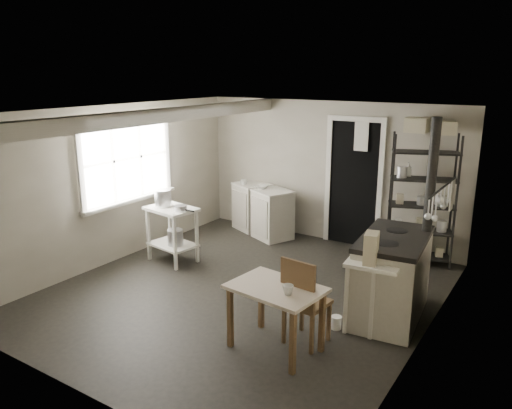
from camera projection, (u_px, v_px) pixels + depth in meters
The scene contains 31 objects.
floor at pixel (243, 292), 6.43m from camera, with size 5.00×5.00×0.00m, color black.
ceiling at pixel (242, 111), 5.83m from camera, with size 5.00×5.00×0.00m, color silver.
wall_back at pixel (329, 172), 8.16m from camera, with size 4.50×0.02×2.30m, color #AAA391.
wall_front at pixel (72, 273), 4.10m from camera, with size 4.50×0.02×2.30m, color #AAA391.
wall_left at pixel (116, 184), 7.31m from camera, with size 0.02×5.00×2.30m, color #AAA391.
wall_right at pixel (430, 238), 4.96m from camera, with size 0.02×5.00×2.30m, color #AAA391.
window at pixel (126, 159), 7.37m from camera, with size 0.12×1.76×1.28m, color silver, non-canonical shape.
doorway at pixel (353, 185), 7.94m from camera, with size 0.96×0.10×2.08m, color silver, non-canonical shape.
ceiling_beam at pixel (166, 115), 6.49m from camera, with size 0.18×5.00×0.18m, color silver, non-canonical shape.
wallpaper_panel at pixel (429, 238), 4.96m from camera, with size 0.01×5.00×2.30m, color beige, non-canonical shape.
utensil_rail at pixel (442, 187), 5.37m from camera, with size 0.06×1.20×0.44m, color silver, non-canonical shape.
prep_table at pixel (172, 235), 7.38m from camera, with size 0.72×0.52×0.83m, color silver, non-canonical shape.
stockpot at pixel (163, 198), 7.33m from camera, with size 0.25×0.25×0.27m, color silver.
saucepan at pixel (181, 209), 7.12m from camera, with size 0.19×0.19×0.11m, color silver.
bucket at pixel (175, 238), 7.32m from camera, with size 0.23×0.23×0.25m, color silver.
base_cabinets at pixel (262, 208), 8.64m from camera, with size 1.26×0.54×0.83m, color beige, non-canonical shape.
mixing_bowl at pixel (261, 181), 8.40m from camera, with size 0.30×0.30×0.07m, color silver.
counter_cup at pixel (244, 177), 8.66m from camera, with size 0.12×0.12×0.09m, color silver.
shelf_rack at pixel (422, 201), 7.14m from camera, with size 0.91×0.35×1.92m, color black, non-canonical shape.
shelf_jar at pixel (408, 170), 7.19m from camera, with size 0.09×0.09×0.20m, color silver.
storage_box_a at pixel (417, 126), 6.99m from camera, with size 0.30×0.26×0.21m, color beige.
storage_box_b at pixel (444, 129), 6.77m from camera, with size 0.28×0.26×0.18m, color beige.
stove at pixel (391, 281), 5.69m from camera, with size 0.68×1.24×0.97m, color beige, non-canonical shape.
stovepipe at pixel (432, 179), 5.59m from camera, with size 0.10×0.10×1.32m, color black, non-canonical shape.
side_ledge at pixel (370, 301), 5.21m from camera, with size 0.56×0.30×0.85m, color silver, non-canonical shape.
oats_box at pixel (371, 249), 5.06m from camera, with size 0.13×0.22×0.32m, color beige.
work_table at pixel (276, 315), 5.03m from camera, with size 0.91×0.63×0.69m, color beige, non-canonical shape.
table_cup at pixel (288, 283), 4.73m from camera, with size 0.11×0.11×0.10m, color silver.
chair at pixel (307, 299), 5.13m from camera, with size 0.40×0.42×0.96m, color brown, non-canonical shape.
flour_sack at pixel (392, 245), 7.47m from camera, with size 0.44×0.38×0.53m, color silver.
floor_crock at pixel (336, 322), 5.50m from camera, with size 0.12×0.12×0.15m, color silver.
Camera 1 is at (3.34, -4.89, 2.76)m, focal length 35.00 mm.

